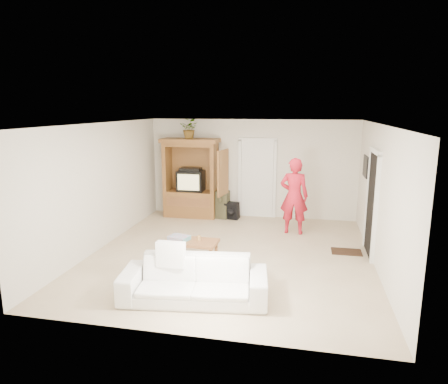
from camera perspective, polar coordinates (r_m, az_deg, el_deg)
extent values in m
plane|color=tan|center=(8.15, 0.98, -8.88)|extent=(6.00, 6.00, 0.00)
plane|color=white|center=(7.62, 1.05, 9.70)|extent=(6.00, 6.00, 0.00)
plane|color=silver|center=(10.70, 4.01, 3.35)|extent=(5.50, 0.00, 5.50)
plane|color=silver|center=(4.97, -5.51, -6.92)|extent=(5.50, 0.00, 5.50)
plane|color=silver|center=(8.71, -17.05, 0.85)|extent=(0.00, 6.00, 6.00)
plane|color=silver|center=(7.77, 21.36, -0.76)|extent=(0.00, 6.00, 6.00)
cube|color=brown|center=(10.88, -4.69, -1.62)|extent=(1.40, 0.60, 0.70)
cube|color=brown|center=(10.90, -8.07, 3.41)|extent=(0.10, 0.60, 1.20)
cube|color=brown|center=(10.53, -1.38, 3.23)|extent=(0.10, 0.60, 1.20)
cube|color=brown|center=(10.95, -4.38, 3.54)|extent=(1.40, 0.06, 1.20)
cube|color=brown|center=(10.62, -4.84, 6.80)|extent=(1.40, 0.60, 0.10)
cube|color=brown|center=(10.61, -4.85, 7.34)|extent=(1.52, 0.68, 0.10)
cube|color=brown|center=(10.01, -0.15, 2.77)|extent=(0.16, 0.67, 1.15)
cube|color=black|center=(10.78, -4.71, 1.65)|extent=(0.70, 0.52, 0.55)
cube|color=tan|center=(10.52, -5.12, 1.39)|extent=(0.58, 0.02, 0.42)
cube|color=black|center=(10.70, -4.78, 3.28)|extent=(0.55, 0.35, 0.08)
cube|color=#986034|center=(10.59, -5.14, -1.45)|extent=(1.19, 0.03, 0.25)
cube|color=white|center=(10.70, 4.77, 1.81)|extent=(0.85, 0.05, 2.04)
cube|color=black|center=(8.40, 20.39, -1.73)|extent=(0.05, 0.90, 2.04)
cube|color=black|center=(9.56, 19.56, 3.47)|extent=(0.03, 0.60, 0.48)
cube|color=#382316|center=(8.63, 17.09, -8.15)|extent=(0.60, 0.40, 0.02)
imported|color=#4C7238|center=(10.57, -4.91, 9.01)|extent=(0.50, 0.44, 0.52)
imported|color=red|center=(9.38, 9.97, -0.57)|extent=(0.67, 0.46, 1.79)
imported|color=silver|center=(6.26, -4.30, -12.41)|extent=(2.31, 1.15, 0.65)
cube|color=#986034|center=(7.82, -4.64, -7.14)|extent=(1.02, 0.58, 0.05)
cube|color=#986034|center=(7.84, -8.17, -8.62)|extent=(0.06, 0.06, 0.32)
cube|color=#986034|center=(8.21, -7.09, -7.64)|extent=(0.06, 0.06, 0.32)
cube|color=#986034|center=(7.58, -1.93, -9.26)|extent=(0.06, 0.06, 0.32)
cube|color=#986034|center=(7.96, -1.12, -8.19)|extent=(0.06, 0.06, 0.32)
cube|color=#ED4F7C|center=(7.87, -6.44, -6.53)|extent=(0.44, 0.38, 0.08)
cylinder|color=tan|center=(7.80, -3.59, -6.57)|extent=(0.08, 0.08, 0.10)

